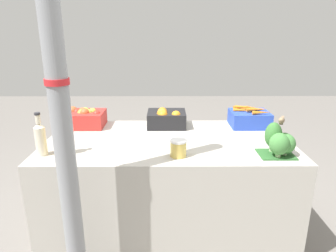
% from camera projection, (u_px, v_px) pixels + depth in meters
% --- Properties ---
extents(ground_plane, '(10.00, 10.00, 0.00)m').
position_uv_depth(ground_plane, '(168.00, 225.00, 2.42)').
color(ground_plane, slate).
extents(market_table, '(1.76, 0.93, 0.74)m').
position_uv_depth(market_table, '(168.00, 184.00, 2.31)').
color(market_table, '#B7B2A8').
rests_on(market_table, ground_plane).
extents(support_pole, '(0.12, 0.12, 2.31)m').
position_uv_depth(support_pole, '(60.00, 105.00, 1.44)').
color(support_pole, gray).
rests_on(support_pole, ground_plane).
extents(apple_crate, '(0.31, 0.26, 0.16)m').
position_uv_depth(apple_crate, '(85.00, 117.00, 2.47)').
color(apple_crate, red).
rests_on(apple_crate, market_table).
extents(orange_crate, '(0.31, 0.26, 0.16)m').
position_uv_depth(orange_crate, '(166.00, 118.00, 2.46)').
color(orange_crate, black).
rests_on(orange_crate, market_table).
extents(carrot_crate, '(0.31, 0.27, 0.17)m').
position_uv_depth(carrot_crate, '(249.00, 118.00, 2.47)').
color(carrot_crate, '#2847B7').
rests_on(carrot_crate, market_table).
extents(broccoli_pile, '(0.22, 0.21, 0.20)m').
position_uv_depth(broccoli_pile, '(280.00, 142.00, 1.88)').
color(broccoli_pile, '#2D602D').
rests_on(broccoli_pile, market_table).
extents(juice_bottle_cloudy, '(0.07, 0.07, 0.28)m').
position_uv_depth(juice_bottle_cloudy, '(40.00, 138.00, 1.88)').
color(juice_bottle_cloudy, beige).
rests_on(juice_bottle_cloudy, market_table).
extents(juice_bottle_golden, '(0.07, 0.07, 0.31)m').
position_uv_depth(juice_bottle_golden, '(58.00, 136.00, 1.88)').
color(juice_bottle_golden, gold).
rests_on(juice_bottle_golden, market_table).
extents(pickle_jar, '(0.11, 0.11, 0.11)m').
position_uv_depth(pickle_jar, '(178.00, 148.00, 1.88)').
color(pickle_jar, '#DBBC56').
rests_on(pickle_jar, market_table).
extents(sparrow_bird, '(0.07, 0.13, 0.05)m').
position_uv_depth(sparrow_bird, '(281.00, 120.00, 1.84)').
color(sparrow_bird, '#4C3D2D').
rests_on(sparrow_bird, broccoli_pile).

